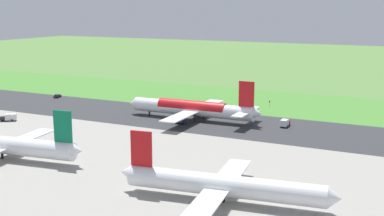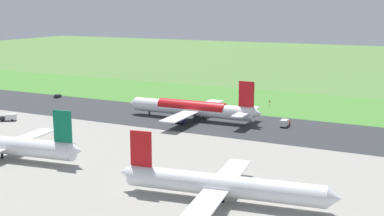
% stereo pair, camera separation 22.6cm
% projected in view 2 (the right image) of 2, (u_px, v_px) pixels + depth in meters
% --- Properties ---
extents(ground_plane, '(800.00, 800.00, 0.00)m').
position_uv_depth(ground_plane, '(185.00, 119.00, 190.47)').
color(ground_plane, '#547F3D').
extents(runway_asphalt, '(600.00, 37.24, 0.06)m').
position_uv_depth(runway_asphalt, '(185.00, 119.00, 190.46)').
color(runway_asphalt, '#2D3033').
rests_on(runway_asphalt, ground).
extents(apron_concrete, '(440.00, 110.00, 0.05)m').
position_uv_depth(apron_concrete, '(78.00, 165.00, 135.88)').
color(apron_concrete, gray).
rests_on(apron_concrete, ground).
extents(grass_verge_foreground, '(600.00, 80.00, 0.04)m').
position_uv_depth(grass_verge_foreground, '(222.00, 103.00, 221.91)').
color(grass_verge_foreground, '#478534').
rests_on(grass_verge_foreground, ground).
extents(airliner_main, '(54.04, 44.12, 15.88)m').
position_uv_depth(airliner_main, '(193.00, 108.00, 188.10)').
color(airliner_main, white).
rests_on(airliner_main, ground).
extents(airliner_parked_near, '(49.14, 40.35, 14.36)m').
position_uv_depth(airliner_parked_near, '(222.00, 185.00, 109.25)').
color(airliner_parked_near, white).
rests_on(airliner_parked_near, ground).
extents(airliner_parked_mid, '(51.33, 42.14, 14.99)m').
position_uv_depth(airliner_parked_mid, '(2.00, 144.00, 140.49)').
color(airliner_parked_mid, white).
rests_on(airliner_parked_mid, ground).
extents(service_truck_baggage, '(6.04, 5.18, 2.65)m').
position_uv_depth(service_truck_baggage, '(9.00, 117.00, 186.89)').
color(service_truck_baggage, black).
rests_on(service_truck_baggage, ground).
extents(service_car_followme, '(2.51, 4.45, 1.62)m').
position_uv_depth(service_car_followme, '(58.00, 96.00, 234.30)').
color(service_car_followme, black).
rests_on(service_car_followme, ground).
extents(service_truck_fuel, '(2.30, 5.80, 2.65)m').
position_uv_depth(service_truck_fuel, '(285.00, 123.00, 178.14)').
color(service_truck_fuel, '#B21914').
rests_on(service_truck_fuel, ground).
extents(no_stopping_sign, '(0.60, 0.10, 2.63)m').
position_uv_depth(no_stopping_sign, '(270.00, 103.00, 212.97)').
color(no_stopping_sign, slate).
rests_on(no_stopping_sign, ground).
extents(traffic_cone_orange, '(0.40, 0.40, 0.55)m').
position_uv_depth(traffic_cone_orange, '(254.00, 104.00, 218.92)').
color(traffic_cone_orange, orange).
rests_on(traffic_cone_orange, ground).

